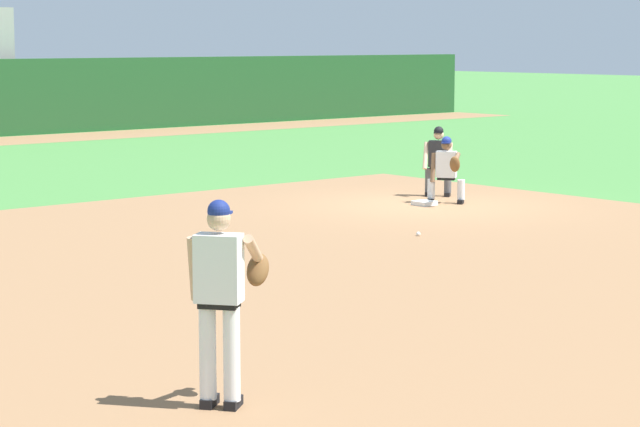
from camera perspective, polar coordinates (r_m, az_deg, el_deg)
name	(u,v)px	position (r m, az deg, el deg)	size (l,w,h in m)	color
ground_plane	(424,205)	(24.63, 4.79, 0.37)	(160.00, 160.00, 0.00)	#47843D
infield_dirt_patch	(361,268)	(17.80, 1.89, -2.51)	(18.00, 18.00, 0.01)	#936B47
first_base_bag	(424,203)	(24.62, 4.79, 0.48)	(0.38, 0.38, 0.09)	white
baseball	(418,234)	(20.75, 4.52, -0.94)	(0.07, 0.07, 0.07)	white
pitcher	(222,290)	(10.95, -4.50, -3.52)	(0.85, 0.57, 1.86)	black
first_baseman	(447,167)	(24.84, 5.82, 2.12)	(0.79, 1.06, 1.34)	black
umpire	(438,158)	(26.01, 5.43, 2.52)	(0.65, 0.68, 1.46)	black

